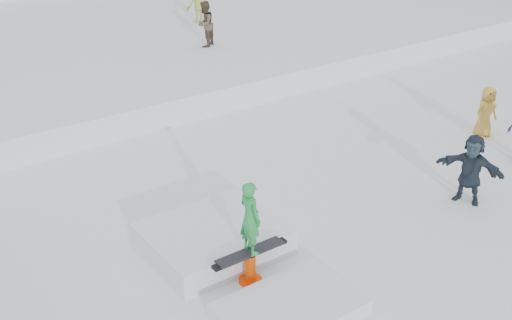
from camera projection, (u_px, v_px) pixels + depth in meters
ground at (293, 250)px, 12.98m from camera, size 120.00×120.00×0.00m
snow_midrise at (32, 49)px, 24.47m from camera, size 50.00×18.00×0.80m
walker_olive at (205, 24)px, 23.01m from camera, size 1.01×0.96×1.64m
walker_ygreen at (198, 3)px, 26.18m from camera, size 1.07×0.66×1.59m
spectator_yellow at (486, 111)px, 17.81m from camera, size 0.77×0.55×1.46m
spectator_dark at (471, 169)px, 14.43m from camera, size 1.00×1.60×1.65m
jib_rail_feature at (233, 254)px, 12.33m from camera, size 2.60×4.40×2.11m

